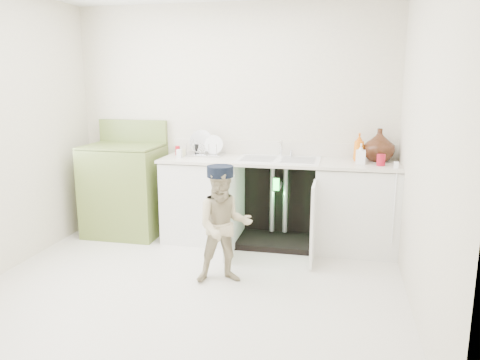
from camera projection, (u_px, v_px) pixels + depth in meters
name	position (u px, v px, depth m)	size (l,w,h in m)	color
ground	(192.00, 286.00, 3.94)	(3.50, 3.50, 0.00)	beige
room_shell	(189.00, 139.00, 3.68)	(6.00, 5.50, 1.26)	beige
counter_run	(281.00, 200.00, 4.88)	(2.44, 1.02, 1.23)	white
avocado_stove	(125.00, 189.00, 5.20)	(0.81, 0.65, 1.26)	olive
repair_worker	(224.00, 225.00, 3.93)	(0.67, 0.97, 1.01)	tan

